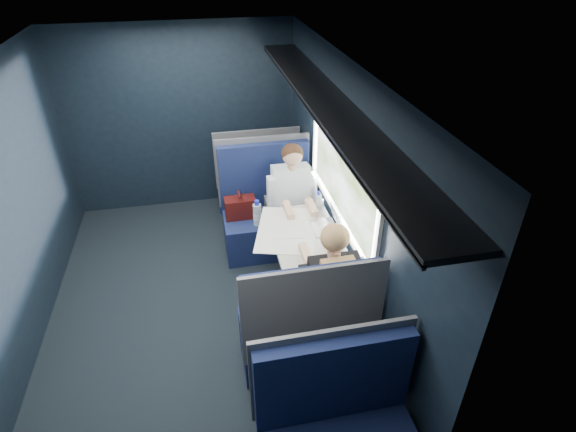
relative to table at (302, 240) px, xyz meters
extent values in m
cube|color=black|center=(-1.03, 0.00, -0.67)|extent=(2.80, 4.20, 0.01)
cube|color=black|center=(0.42, 0.00, 0.49)|extent=(0.10, 4.20, 2.30)
cube|color=black|center=(-1.03, 2.15, 0.49)|extent=(2.80, 0.10, 2.30)
cube|color=silver|center=(-1.03, 0.00, 1.69)|extent=(2.80, 4.20, 0.10)
cube|color=beige|center=(0.35, 0.00, 1.08)|extent=(0.03, 1.84, 0.07)
cube|color=beige|center=(0.35, 0.00, 0.23)|extent=(0.03, 1.84, 0.07)
cube|color=beige|center=(0.35, -0.89, 0.66)|extent=(0.03, 0.07, 0.78)
cube|color=beige|center=(0.35, 0.89, 0.66)|extent=(0.03, 0.07, 0.78)
cube|color=black|center=(0.19, 0.00, 1.32)|extent=(0.36, 4.10, 0.04)
cube|color=black|center=(0.02, 0.00, 1.30)|extent=(0.02, 4.10, 0.03)
cube|color=red|center=(0.35, 0.00, 1.23)|extent=(0.01, 0.10, 0.12)
cylinder|color=#54565E|center=(-0.15, 0.00, -0.31)|extent=(0.08, 0.08, 0.70)
cube|color=beige|center=(0.03, 0.00, 0.06)|extent=(0.62, 1.00, 0.04)
cube|color=#0D153D|center=(-0.18, 0.78, -0.44)|extent=(1.00, 0.50, 0.45)
cube|color=#0D153D|center=(-0.18, 1.08, 0.16)|extent=(1.00, 0.10, 0.75)
cube|color=#54565E|center=(-0.18, 1.14, 0.19)|extent=(1.04, 0.03, 0.82)
cube|color=#54565E|center=(-0.18, 0.73, -0.11)|extent=(0.06, 0.40, 0.20)
cube|color=#46110F|center=(-0.49, 0.86, -0.10)|extent=(0.33, 0.18, 0.23)
cylinder|color=#46110F|center=(-0.49, 0.86, 0.07)|extent=(0.03, 0.14, 0.03)
cylinder|color=silver|center=(-0.33, 0.67, -0.09)|extent=(0.09, 0.09, 0.24)
cylinder|color=#1B29CF|center=(-0.33, 0.67, 0.06)|extent=(0.05, 0.05, 0.05)
cube|color=#0D153D|center=(-0.18, -0.78, -0.44)|extent=(1.00, 0.50, 0.45)
cube|color=#0D153D|center=(-0.18, -1.08, 0.16)|extent=(1.00, 0.10, 0.75)
cube|color=#54565E|center=(-0.18, -1.14, 0.19)|extent=(1.04, 0.03, 0.82)
cube|color=#54565E|center=(-0.18, -0.73, -0.11)|extent=(0.06, 0.40, 0.20)
cube|color=#0D153D|center=(-0.18, 1.88, -0.44)|extent=(1.00, 0.40, 0.45)
cube|color=#0D153D|center=(-0.18, 1.64, 0.12)|extent=(1.00, 0.10, 0.66)
cube|color=#54565E|center=(-0.18, 1.59, 0.14)|extent=(1.04, 0.03, 0.72)
cube|color=#0D153D|center=(-0.18, -1.64, 0.12)|extent=(1.00, 0.10, 0.66)
cube|color=#54565E|center=(-0.18, -1.59, 0.14)|extent=(1.04, 0.03, 0.72)
cube|color=black|center=(0.07, 0.64, -0.13)|extent=(0.36, 0.44, 0.16)
cube|color=black|center=(0.07, 0.44, -0.44)|extent=(0.32, 0.12, 0.45)
cube|color=white|center=(0.07, 0.80, 0.12)|extent=(0.40, 0.29, 0.53)
cylinder|color=#D8A88C|center=(0.07, 0.76, 0.40)|extent=(0.10, 0.10, 0.06)
sphere|color=#D8A88C|center=(0.07, 0.74, 0.53)|extent=(0.21, 0.21, 0.21)
sphere|color=#382114|center=(0.07, 0.76, 0.55)|extent=(0.22, 0.22, 0.22)
cube|color=white|center=(-0.15, 0.76, 0.12)|extent=(0.09, 0.12, 0.34)
cube|color=white|center=(0.29, 0.76, 0.12)|extent=(0.09, 0.12, 0.34)
cube|color=black|center=(0.07, -0.64, -0.13)|extent=(0.36, 0.44, 0.16)
cube|color=black|center=(0.07, -0.44, -0.44)|extent=(0.32, 0.12, 0.45)
cube|color=black|center=(0.07, -0.80, 0.12)|extent=(0.40, 0.29, 0.53)
cylinder|color=#D8A88C|center=(0.07, -0.76, 0.40)|extent=(0.10, 0.10, 0.06)
sphere|color=#D8A88C|center=(0.07, -0.74, 0.53)|extent=(0.21, 0.21, 0.21)
sphere|color=tan|center=(0.07, -0.76, 0.55)|extent=(0.22, 0.22, 0.22)
cube|color=black|center=(-0.15, -0.76, 0.12)|extent=(0.09, 0.12, 0.34)
cube|color=black|center=(0.29, -0.76, 0.12)|extent=(0.09, 0.12, 0.34)
cube|color=tan|center=(0.07, -0.86, 0.24)|extent=(0.26, 0.07, 0.36)
cube|color=white|center=(-0.13, 0.09, 0.08)|extent=(0.73, 0.89, 0.01)
cube|color=silver|center=(0.23, 0.04, 0.08)|extent=(0.23, 0.30, 0.01)
cube|color=silver|center=(0.34, 0.04, 0.20)|extent=(0.01, 0.30, 0.21)
cube|color=black|center=(0.33, 0.04, 0.20)|extent=(0.00, 0.26, 0.17)
cylinder|color=silver|center=(0.26, 0.39, 0.16)|extent=(0.06, 0.06, 0.17)
cylinder|color=#1B29CF|center=(0.26, 0.39, 0.26)|extent=(0.03, 0.03, 0.04)
cylinder|color=white|center=(0.30, 0.43, 0.12)|extent=(0.06, 0.06, 0.08)
camera|label=1|loc=(-0.83, -3.35, 2.48)|focal=28.00mm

